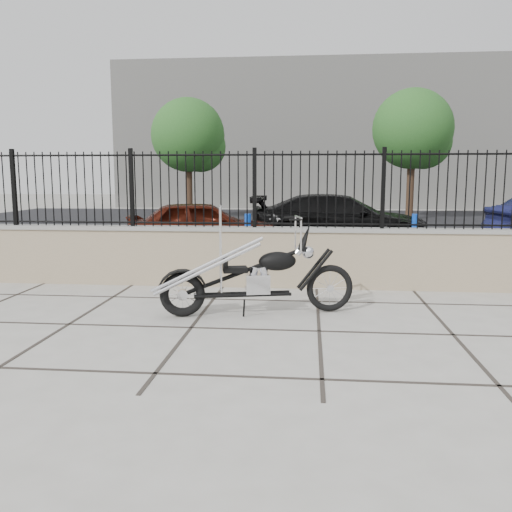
{
  "coord_description": "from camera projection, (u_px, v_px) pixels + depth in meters",
  "views": [
    {
      "loc": [
        -0.13,
        -6.08,
        1.77
      ],
      "look_at": [
        -0.83,
        1.0,
        0.72
      ],
      "focal_mm": 38.0,
      "sensor_mm": 36.0,
      "label": 1
    }
  ],
  "objects": [
    {
      "name": "iron_fence",
      "position": [
        318.0,
        190.0,
        8.46
      ],
      "size": [
        14.0,
        0.08,
        1.2
      ],
      "primitive_type": "cube",
      "color": "black",
      "rests_on": "retaining_wall"
    },
    {
      "name": "tree_left",
      "position": [
        188.0,
        132.0,
        22.21
      ],
      "size": [
        3.02,
        3.02,
        5.09
      ],
      "rotation": [
        0.0,
        0.0,
        0.11
      ],
      "color": "#382619",
      "rests_on": "ground_plane"
    },
    {
      "name": "car_black",
      "position": [
        341.0,
        220.0,
        13.78
      ],
      "size": [
        4.53,
        1.86,
        1.31
      ],
      "primitive_type": "imported",
      "rotation": [
        0.0,
        0.0,
        1.57
      ],
      "color": "black",
      "rests_on": "parking_lot"
    },
    {
      "name": "chopper_motorcycle",
      "position": [
        254.0,
        259.0,
        6.89
      ],
      "size": [
        2.43,
        0.96,
        1.44
      ],
      "primitive_type": null,
      "rotation": [
        0.0,
        0.0,
        0.23
      ],
      "color": "black",
      "rests_on": "ground_plane"
    },
    {
      "name": "ground_plane",
      "position": [
        319.0,
        331.0,
        6.23
      ],
      "size": [
        90.0,
        90.0,
        0.0
      ],
      "primitive_type": "plane",
      "color": "#99968E",
      "rests_on": "ground"
    },
    {
      "name": "bollard_b",
      "position": [
        414.0,
        239.0,
        11.0
      ],
      "size": [
        0.14,
        0.14,
        1.01
      ],
      "primitive_type": "cylinder",
      "rotation": [
        0.0,
        0.0,
        0.22
      ],
      "color": "#0D28CB",
      "rests_on": "ground_plane"
    },
    {
      "name": "car_red",
      "position": [
        203.0,
        226.0,
        12.8
      ],
      "size": [
        3.77,
        2.14,
        1.21
      ],
      "primitive_type": "imported",
      "rotation": [
        0.0,
        0.0,
        1.78
      ],
      "color": "#3D1108",
      "rests_on": "parking_lot"
    },
    {
      "name": "tree_right",
      "position": [
        413.0,
        125.0,
        21.65
      ],
      "size": [
        3.2,
        3.2,
        5.39
      ],
      "rotation": [
        0.0,
        0.0,
        0.07
      ],
      "color": "#382619",
      "rests_on": "ground_plane"
    },
    {
      "name": "retaining_wall",
      "position": [
        317.0,
        258.0,
        8.62
      ],
      "size": [
        14.0,
        0.36,
        0.96
      ],
      "primitive_type": "cube",
      "color": "gray",
      "rests_on": "ground_plane"
    },
    {
      "name": "parking_lot",
      "position": [
        313.0,
        228.0,
        18.53
      ],
      "size": [
        30.0,
        30.0,
        0.0
      ],
      "primitive_type": "plane",
      "color": "black",
      "rests_on": "ground"
    },
    {
      "name": "background_building",
      "position": [
        313.0,
        137.0,
        31.73
      ],
      "size": [
        22.0,
        6.0,
        8.0
      ],
      "primitive_type": "cube",
      "color": "beige",
      "rests_on": "ground_plane"
    },
    {
      "name": "bollard_a",
      "position": [
        248.0,
        240.0,
        10.57
      ],
      "size": [
        0.16,
        0.16,
        1.04
      ],
      "primitive_type": "cylinder",
      "rotation": [
        0.0,
        0.0,
        -0.29
      ],
      "color": "#0B3EA7",
      "rests_on": "ground_plane"
    }
  ]
}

